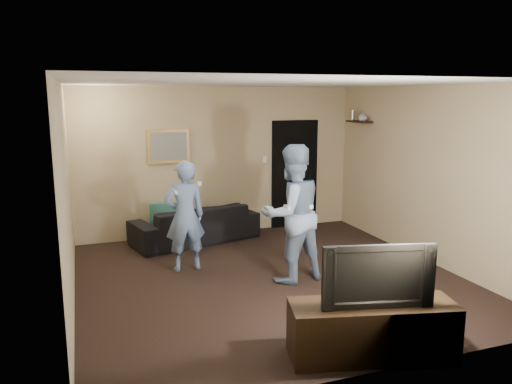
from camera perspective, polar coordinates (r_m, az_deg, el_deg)
name	(u,v)px	position (r m, az deg, el deg)	size (l,w,h in m)	color
ground	(270,278)	(6.88, 1.57, -9.85)	(5.00, 5.00, 0.00)	black
ceiling	(271,83)	(6.43, 1.69, 12.35)	(5.00, 5.00, 0.04)	silver
wall_back	(219,161)	(8.88, -4.22, 3.53)	(5.00, 0.04, 2.60)	tan
wall_front	(377,233)	(4.35, 13.65, -4.58)	(5.00, 0.04, 2.60)	tan
wall_left	(67,197)	(6.11, -20.82, -0.56)	(0.04, 5.00, 2.60)	tan
wall_right	(428,174)	(7.78, 19.06, 1.90)	(0.04, 5.00, 2.60)	tan
sofa	(195,223)	(8.54, -6.97, -3.59)	(2.12, 0.83, 0.62)	black
throw_pillow	(164,216)	(8.41, -10.49, -2.74)	(0.45, 0.14, 0.45)	#1B5149
painting_frame	(168,146)	(8.63, -10.00, 5.18)	(0.72, 0.05, 0.57)	olive
painting_canvas	(169,146)	(8.60, -9.97, 5.16)	(0.62, 0.01, 0.47)	slate
doorway	(295,174)	(9.38, 4.42, 2.07)	(0.90, 0.06, 2.00)	black
light_switch	(265,159)	(9.12, 0.98, 3.75)	(0.08, 0.02, 0.12)	silver
wall_shelf	(359,122)	(9.12, 11.70, 7.88)	(0.20, 0.60, 0.03)	black
shelf_vase	(363,116)	(9.02, 12.11, 8.45)	(0.16, 0.16, 0.17)	#B3B3B8
shelf_figurine	(353,115)	(9.32, 10.98, 8.61)	(0.06, 0.06, 0.18)	#B3B3B8
tv_console	(372,331)	(5.02, 13.12, -15.24)	(1.56, 0.50, 0.56)	black
television	(375,273)	(4.80, 13.43, -8.99)	(1.05, 0.14, 0.60)	black
wii_player_left	(185,216)	(7.07, -8.13, -2.72)	(0.59, 0.49, 1.57)	#6D8DBE
wii_player_right	(292,214)	(6.58, 4.09, -2.48)	(1.00, 0.84, 1.83)	#7D96B6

